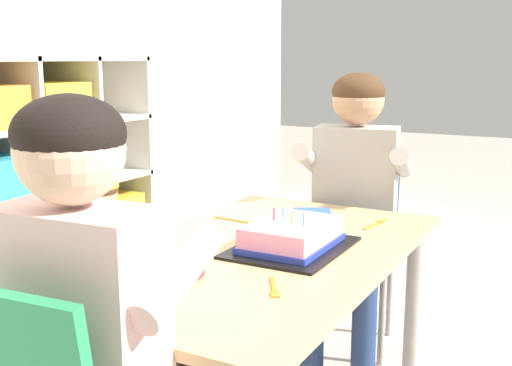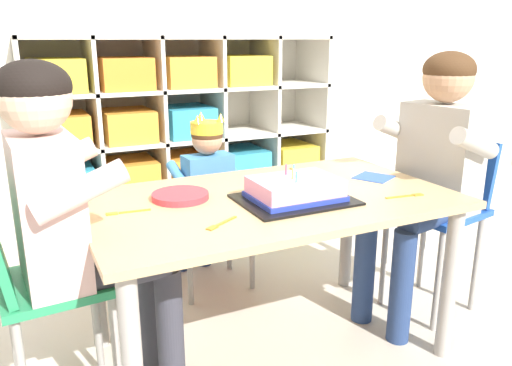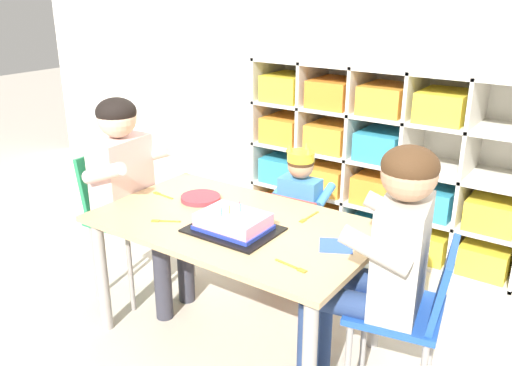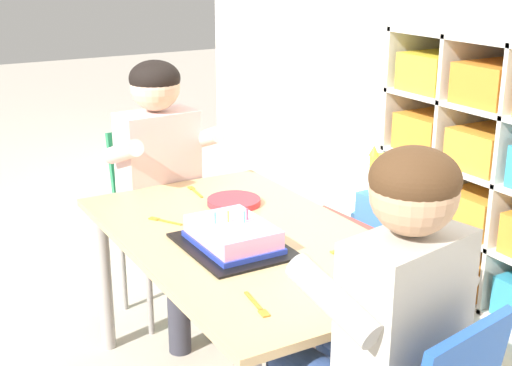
% 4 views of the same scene
% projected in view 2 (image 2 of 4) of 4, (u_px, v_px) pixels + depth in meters
% --- Properties ---
extents(ground, '(16.00, 16.00, 0.00)m').
position_uv_depth(ground, '(269.00, 348.00, 1.86)').
color(ground, '#BCB2A3').
extents(storage_cubby_shelf, '(1.69, 0.40, 1.12)m').
position_uv_depth(storage_cubby_shelf, '(177.00, 146.00, 2.89)').
color(storage_cubby_shelf, silver).
rests_on(storage_cubby_shelf, ground).
extents(activity_table, '(1.22, 0.72, 0.59)m').
position_uv_depth(activity_table, '(270.00, 219.00, 1.72)').
color(activity_table, tan).
rests_on(activity_table, ground).
extents(classroom_chair_blue, '(0.38, 0.33, 0.57)m').
position_uv_depth(classroom_chair_blue, '(215.00, 219.00, 2.20)').
color(classroom_chair_blue, red).
rests_on(classroom_chair_blue, ground).
extents(child_with_crown, '(0.31, 0.31, 0.80)m').
position_uv_depth(child_with_crown, '(204.00, 181.00, 2.25)').
color(child_with_crown, '#3D7FBC').
rests_on(child_with_crown, ground).
extents(classroom_chair_adult_side, '(0.35, 0.33, 0.76)m').
position_uv_depth(classroom_chair_adult_side, '(34.00, 278.00, 1.41)').
color(classroom_chair_adult_side, '#238451').
rests_on(classroom_chair_adult_side, ground).
extents(adult_helper_seated, '(0.44, 0.42, 1.05)m').
position_uv_depth(adult_helper_seated, '(71.00, 205.00, 1.41)').
color(adult_helper_seated, beige).
rests_on(adult_helper_seated, ground).
extents(classroom_chair_guest_side, '(0.40, 0.37, 0.71)m').
position_uv_depth(classroom_chair_guest_side, '(443.00, 205.00, 2.07)').
color(classroom_chair_guest_side, '#1E4CA8').
rests_on(classroom_chair_guest_side, ground).
extents(guest_at_table_side, '(0.46, 0.44, 1.06)m').
position_uv_depth(guest_at_table_side, '(431.00, 158.00, 1.94)').
color(guest_at_table_side, '#B2ADA3').
rests_on(guest_at_table_side, ground).
extents(birthday_cake_on_tray, '(0.36, 0.28, 0.11)m').
position_uv_depth(birthday_cake_on_tray, '(295.00, 191.00, 1.64)').
color(birthday_cake_on_tray, black).
rests_on(birthday_cake_on_tray, activity_table).
extents(paper_plate_stack, '(0.19, 0.19, 0.02)m').
position_uv_depth(paper_plate_stack, '(180.00, 196.00, 1.67)').
color(paper_plate_stack, '#DB333D').
rests_on(paper_plate_stack, activity_table).
extents(paper_napkin_square, '(0.17, 0.17, 0.00)m').
position_uv_depth(paper_napkin_square, '(374.00, 177.00, 1.92)').
color(paper_napkin_square, '#3356B7').
rests_on(paper_napkin_square, activity_table).
extents(fork_beside_plate_stack, '(0.12, 0.08, 0.00)m').
position_uv_depth(fork_beside_plate_stack, '(220.00, 224.00, 1.44)').
color(fork_beside_plate_stack, orange).
rests_on(fork_beside_plate_stack, activity_table).
extents(fork_scattered_mid_table, '(0.02, 0.14, 0.00)m').
position_uv_depth(fork_scattered_mid_table, '(300.00, 173.00, 1.98)').
color(fork_scattered_mid_table, orange).
rests_on(fork_scattered_mid_table, activity_table).
extents(fork_near_cake_tray, '(0.14, 0.03, 0.00)m').
position_uv_depth(fork_near_cake_tray, '(407.00, 196.00, 1.70)').
color(fork_near_cake_tray, orange).
rests_on(fork_near_cake_tray, activity_table).
extents(fork_near_child_seat, '(0.13, 0.03, 0.00)m').
position_uv_depth(fork_near_child_seat, '(125.00, 212.00, 1.53)').
color(fork_near_child_seat, orange).
rests_on(fork_near_child_seat, activity_table).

